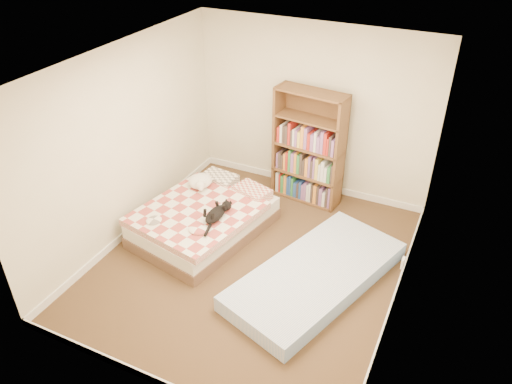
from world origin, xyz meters
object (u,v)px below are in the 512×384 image
at_px(bed, 205,218).
at_px(black_cat, 217,213).
at_px(floor_mattress, 316,275).
at_px(white_dog, 201,181).
at_px(bookshelf, 308,161).

xyz_separation_m(bed, black_cat, (0.29, -0.18, 0.28)).
xyz_separation_m(floor_mattress, white_dog, (-1.95, 0.69, 0.41)).
xyz_separation_m(bed, bookshelf, (0.92, 1.39, 0.38)).
distance_m(floor_mattress, white_dog, 2.11).
relative_size(bookshelf, floor_mattress, 0.73).
xyz_separation_m(bookshelf, floor_mattress, (0.76, -1.71, -0.50)).
height_order(bookshelf, white_dog, bookshelf).
relative_size(bookshelf, black_cat, 2.45).
distance_m(bed, bookshelf, 1.71).
relative_size(black_cat, white_dog, 1.69).
bearing_deg(white_dog, black_cat, -32.64).
distance_m(bed, floor_mattress, 1.71).
distance_m(bed, white_dog, 0.55).
bearing_deg(white_dog, floor_mattress, -7.87).
distance_m(bookshelf, black_cat, 1.69).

